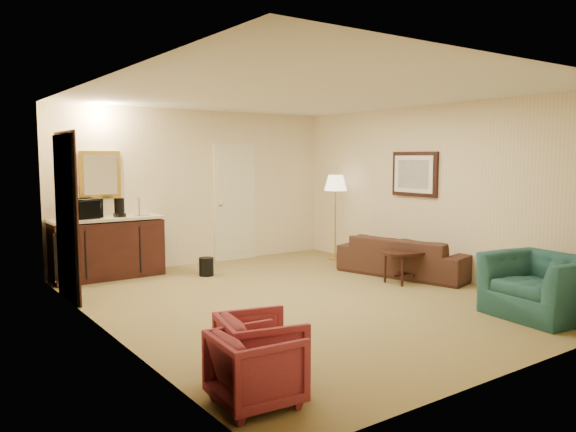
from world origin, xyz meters
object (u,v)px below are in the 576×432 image
at_px(wetbar_cabinet, 108,248).
at_px(floor_lamp, 335,217).
at_px(rose_chair_far, 256,364).
at_px(waste_bin, 206,267).
at_px(microwave, 80,207).
at_px(teal_armchair, 542,276).
at_px(rose_chair_near, 261,347).
at_px(sofa, 406,250).
at_px(coffee_table, 406,266).
at_px(coffee_maker, 119,208).

distance_m(wetbar_cabinet, floor_lamp, 3.88).
relative_size(rose_chair_far, floor_lamp, 0.40).
bearing_deg(waste_bin, microwave, 156.30).
height_order(teal_armchair, microwave, microwave).
bearing_deg(teal_armchair, rose_chair_near, -87.15).
distance_m(rose_chair_near, rose_chair_far, 0.35).
distance_m(wetbar_cabinet, sofa, 4.53).
relative_size(rose_chair_near, coffee_table, 0.78).
bearing_deg(sofa, rose_chair_far, 105.65).
bearing_deg(coffee_table, microwave, 143.80).
xyz_separation_m(wetbar_cabinet, rose_chair_near, (-0.28, -4.72, -0.14)).
bearing_deg(waste_bin, sofa, -34.56).
xyz_separation_m(sofa, teal_armchair, (-0.42, -2.46, 0.08)).
distance_m(teal_armchair, rose_chair_far, 3.88).
height_order(teal_armchair, waste_bin, teal_armchair).
bearing_deg(wetbar_cabinet, sofa, -32.91).
bearing_deg(sofa, coffee_table, 118.92).
xyz_separation_m(waste_bin, coffee_maker, (-1.10, 0.65, 0.92)).
height_order(sofa, rose_chair_near, sofa).
relative_size(coffee_table, coffee_maker, 2.83).
height_order(teal_armchair, coffee_table, teal_armchair).
bearing_deg(coffee_table, floor_lamp, 80.47).
xyz_separation_m(rose_chair_near, floor_lamp, (4.07, 3.92, 0.44)).
xyz_separation_m(sofa, coffee_table, (-0.35, -0.34, -0.17)).
height_order(sofa, rose_chair_far, sofa).
xyz_separation_m(microwave, coffee_maker, (0.55, -0.07, -0.03)).
bearing_deg(rose_chair_near, waste_bin, -7.87).
bearing_deg(coffee_table, sofa, 43.77).
distance_m(sofa, coffee_maker, 4.39).
distance_m(rose_chair_far, floor_lamp, 6.01).
bearing_deg(microwave, waste_bin, -38.16).
bearing_deg(teal_armchair, sofa, 176.21).
relative_size(teal_armchair, floor_lamp, 0.72).
relative_size(wetbar_cabinet, waste_bin, 5.83).
distance_m(rose_chair_far, microwave, 5.06).
bearing_deg(wetbar_cabinet, coffee_table, -39.00).
distance_m(sofa, floor_lamp, 1.70).
bearing_deg(sofa, floor_lamp, -14.33).
bearing_deg(microwave, teal_armchair, -67.17).
bearing_deg(coffee_maker, wetbar_cabinet, 158.42).
height_order(wetbar_cabinet, floor_lamp, floor_lamp).
height_order(teal_armchair, rose_chair_near, teal_armchair).
height_order(sofa, waste_bin, sofa).
relative_size(teal_armchair, rose_chair_far, 1.78).
xyz_separation_m(coffee_table, waste_bin, (-2.17, 2.07, -0.09)).
bearing_deg(coffee_maker, sofa, -34.36).
bearing_deg(coffee_table, rose_chair_far, -150.91).
distance_m(sofa, teal_armchair, 2.50).
height_order(sofa, teal_armchair, teal_armchair).
distance_m(floor_lamp, coffee_maker, 3.70).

